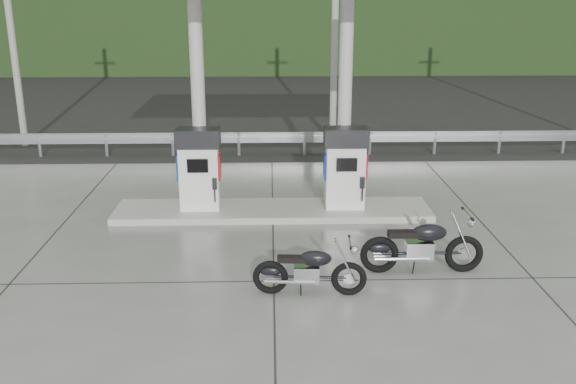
{
  "coord_description": "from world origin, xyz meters",
  "views": [
    {
      "loc": [
        -0.04,
        -11.05,
        4.77
      ],
      "look_at": [
        0.3,
        1.0,
        1.0
      ],
      "focal_mm": 40.0,
      "sensor_mm": 36.0,
      "label": 1
    }
  ],
  "objects_px": {
    "motorcycle_left": "(310,271)",
    "motorcycle_right": "(422,246)",
    "gas_pump_left": "(199,169)",
    "gas_pump_right": "(345,168)"
  },
  "relations": [
    {
      "from": "gas_pump_right",
      "to": "motorcycle_right",
      "type": "xyz_separation_m",
      "value": [
        1.01,
        -3.17,
        -0.57
      ]
    },
    {
      "from": "gas_pump_right",
      "to": "motorcycle_left",
      "type": "relative_size",
      "value": 1.03
    },
    {
      "from": "motorcycle_left",
      "to": "motorcycle_right",
      "type": "distance_m",
      "value": 2.19
    },
    {
      "from": "gas_pump_left",
      "to": "motorcycle_right",
      "type": "distance_m",
      "value": 5.3
    },
    {
      "from": "motorcycle_left",
      "to": "motorcycle_right",
      "type": "bearing_deg",
      "value": 26.14
    },
    {
      "from": "motorcycle_right",
      "to": "gas_pump_right",
      "type": "bearing_deg",
      "value": 108.07
    },
    {
      "from": "motorcycle_left",
      "to": "gas_pump_right",
      "type": "bearing_deg",
      "value": 79.86
    },
    {
      "from": "gas_pump_left",
      "to": "gas_pump_right",
      "type": "height_order",
      "value": "same"
    },
    {
      "from": "gas_pump_right",
      "to": "motorcycle_left",
      "type": "height_order",
      "value": "gas_pump_right"
    },
    {
      "from": "motorcycle_left",
      "to": "motorcycle_right",
      "type": "height_order",
      "value": "motorcycle_right"
    }
  ]
}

